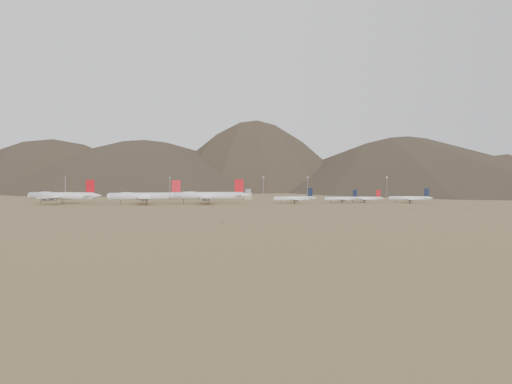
{
  "coord_description": "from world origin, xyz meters",
  "views": [
    {
      "loc": [
        -16.49,
        -447.01,
        23.45
      ],
      "look_at": [
        30.33,
        30.0,
        10.77
      ],
      "focal_mm": 35.0,
      "sensor_mm": 36.0,
      "label": 1
    }
  ],
  "objects": [
    {
      "name": "mast_east",
      "position": [
        104.3,
        145.16,
        14.2
      ],
      "size": [
        2.0,
        0.6,
        25.7
      ],
      "color": "gray",
      "rests_on": "ground"
    },
    {
      "name": "narrowbody_c",
      "position": [
        138.9,
        33.24,
        4.03
      ],
      "size": [
        37.55,
        27.25,
        12.43
      ],
      "rotation": [
        0.0,
        0.0,
        -0.13
      ],
      "color": "white",
      "rests_on": "ground"
    },
    {
      "name": "ground",
      "position": [
        0.0,
        0.0,
        0.0
      ],
      "size": [
        3000.0,
        3000.0,
        0.0
      ],
      "primitive_type": "plane",
      "color": "#9A7D4F",
      "rests_on": "ground"
    },
    {
      "name": "widebody_west",
      "position": [
        -150.97,
        31.3,
        7.77
      ],
      "size": [
        73.62,
        58.38,
        22.54
      ],
      "rotation": [
        0.0,
        0.0,
        -0.29
      ],
      "color": "white",
      "rests_on": "ground"
    },
    {
      "name": "mast_west",
      "position": [
        -59.77,
        138.73,
        14.2
      ],
      "size": [
        2.0,
        0.6,
        25.7
      ],
      "color": "gray",
      "rests_on": "ground"
    },
    {
      "name": "mast_far_west",
      "position": [
        -173.48,
        124.19,
        14.2
      ],
      "size": [
        2.0,
        0.6,
        25.7
      ],
      "color": "gray",
      "rests_on": "ground"
    },
    {
      "name": "mountain_ridge",
      "position": [
        0.0,
        900.0,
        150.0
      ],
      "size": [
        4400.0,
        1000.0,
        300.0
      ],
      "color": "#4E422E",
      "rests_on": "ground"
    },
    {
      "name": "mast_centre",
      "position": [
        46.17,
        106.99,
        14.2
      ],
      "size": [
        2.0,
        0.6,
        25.7
      ],
      "color": "gray",
      "rests_on": "ground"
    },
    {
      "name": "mast_far_east",
      "position": [
        197.19,
        129.79,
        14.2
      ],
      "size": [
        2.0,
        0.6,
        25.7
      ],
      "color": "gray",
      "rests_on": "ground"
    },
    {
      "name": "narrowbody_b",
      "position": [
        114.73,
        28.34,
        4.16
      ],
      "size": [
        38.38,
        28.13,
        12.82
      ],
      "rotation": [
        0.0,
        0.0,
        0.2
      ],
      "color": "white",
      "rests_on": "ground"
    },
    {
      "name": "widebody_centre",
      "position": [
        -73.19,
        19.93,
        7.62
      ],
      "size": [
        73.9,
        57.62,
        22.09
      ],
      "rotation": [
        0.0,
        0.0,
        0.16
      ],
      "color": "white",
      "rests_on": "ground"
    },
    {
      "name": "widebody_east",
      "position": [
        -15.81,
        20.38,
        7.89
      ],
      "size": [
        77.06,
        58.84,
        22.89
      ],
      "rotation": [
        0.0,
        0.0,
        -0.0
      ],
      "color": "white",
      "rests_on": "ground"
    },
    {
      "name": "control_tower",
      "position": [
        30.0,
        120.0,
        5.32
      ],
      "size": [
        8.0,
        8.0,
        12.0
      ],
      "color": "tan",
      "rests_on": "ground"
    },
    {
      "name": "narrowbody_d",
      "position": [
        179.86,
        19.26,
        4.62
      ],
      "size": [
        42.86,
        31.26,
        14.24
      ],
      "rotation": [
        0.0,
        0.0,
        -0.17
      ],
      "color": "white",
      "rests_on": "ground"
    },
    {
      "name": "narrowbody_a",
      "position": [
        66.61,
        20.88,
        4.78
      ],
      "size": [
        43.95,
        32.29,
        14.72
      ],
      "rotation": [
        0.0,
        0.0,
        0.22
      ],
      "color": "white",
      "rests_on": "ground"
    },
    {
      "name": "desert_scrub",
      "position": [
        -7.89,
        -97.76,
        0.32
      ],
      "size": [
        427.7,
        167.12,
        0.85
      ],
      "color": "olive",
      "rests_on": "ground"
    }
  ]
}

